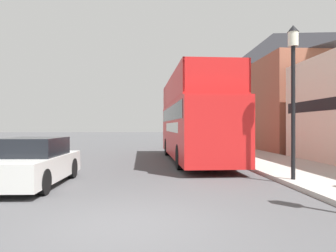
{
  "coord_description": "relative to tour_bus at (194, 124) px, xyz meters",
  "views": [
    {
      "loc": [
        0.4,
        -6.07,
        1.82
      ],
      "look_at": [
        1.62,
        11.27,
        1.83
      ],
      "focal_mm": 35.0,
      "sensor_mm": 36.0,
      "label": 1
    }
  ],
  "objects": [
    {
      "name": "lamp_post_nearest",
      "position": [
        2.13,
        -6.91,
        1.57
      ],
      "size": [
        0.35,
        0.35,
        4.88
      ],
      "color": "black",
      "rests_on": "sidewalk"
    },
    {
      "name": "tour_bus",
      "position": [
        0.0,
        0.0,
        0.0
      ],
      "size": [
        2.64,
        11.18,
        4.32
      ],
      "rotation": [
        0.0,
        0.0,
        0.01
      ],
      "color": "red",
      "rests_on": "ground_plane"
    },
    {
      "name": "brick_terrace_rear",
      "position": [
        8.51,
        10.6,
        3.0
      ],
      "size": [
        6.0,
        16.89,
        9.85
      ],
      "color": "#935642",
      "rests_on": "ground_plane"
    },
    {
      "name": "parked_car_far_side",
      "position": [
        -5.99,
        -6.6,
        -1.23
      ],
      "size": [
        2.03,
        4.65,
        1.46
      ],
      "rotation": [
        0.0,
        0.0,
        3.1
      ],
      "color": "silver",
      "rests_on": "ground_plane"
    },
    {
      "name": "ground_plane",
      "position": [
        -2.95,
        10.14,
        -1.92
      ],
      "size": [
        144.0,
        144.0,
        0.0
      ],
      "primitive_type": "plane",
      "color": "#4C4C4F"
    },
    {
      "name": "lamp_post_second",
      "position": [
        2.14,
        1.85,
        1.64
      ],
      "size": [
        0.35,
        0.35,
        5.0
      ],
      "color": "black",
      "rests_on": "sidewalk"
    },
    {
      "name": "parked_car_ahead_of_bus",
      "position": [
        0.59,
        8.14,
        -1.24
      ],
      "size": [
        2.03,
        4.41,
        1.47
      ],
      "rotation": [
        0.0,
        0.0,
        0.04
      ],
      "color": "maroon",
      "rests_on": "ground_plane"
    },
    {
      "name": "sidewalk",
      "position": [
        3.63,
        7.14,
        -1.85
      ],
      "size": [
        3.75,
        108.0,
        0.14
      ],
      "color": "#ADAAA3",
      "rests_on": "ground_plane"
    },
    {
      "name": "lamp_post_third",
      "position": [
        2.39,
        10.6,
        1.33
      ],
      "size": [
        0.35,
        0.35,
        4.49
      ],
      "color": "black",
      "rests_on": "sidewalk"
    }
  ]
}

